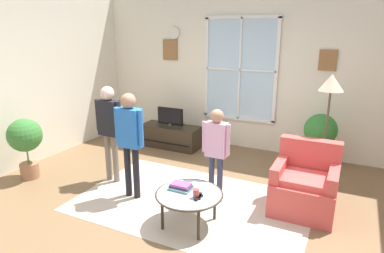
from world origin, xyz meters
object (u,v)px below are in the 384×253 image
(person_blue_shirt, at_px, (130,134))
(potted_plant_by_window, at_px, (320,134))
(book_stack, at_px, (181,187))
(remote_near_books, at_px, (200,196))
(television, at_px, (170,116))
(remote_near_cup, at_px, (199,198))
(tv_stand, at_px, (171,136))
(potted_plant_corner, at_px, (25,140))
(coffee_table, at_px, (189,195))
(floor_lamp, at_px, (330,95))
(person_pink_shirt, at_px, (216,145))
(cup, at_px, (196,193))
(armchair, at_px, (305,186))
(person_black_shirt, at_px, (109,123))

(person_blue_shirt, xyz_separation_m, potted_plant_by_window, (2.16, 2.10, -0.30))
(book_stack, height_order, remote_near_books, book_stack)
(television, xyz_separation_m, remote_near_cup, (1.69, -2.33, -0.20))
(tv_stand, xyz_separation_m, book_stack, (1.40, -2.22, 0.22))
(book_stack, distance_m, potted_plant_corner, 2.67)
(coffee_table, relative_size, floor_lamp, 0.48)
(person_pink_shirt, xyz_separation_m, person_blue_shirt, (-1.06, -0.40, 0.11))
(tv_stand, bearing_deg, remote_near_cup, -54.10)
(cup, bearing_deg, book_stack, 156.67)
(remote_near_books, bearing_deg, cup, -128.76)
(armchair, height_order, cup, armchair)
(person_pink_shirt, distance_m, floor_lamp, 1.65)
(remote_near_cup, height_order, person_blue_shirt, person_blue_shirt)
(floor_lamp, bearing_deg, potted_plant_corner, -159.57)
(armchair, bearing_deg, cup, -135.94)
(remote_near_cup, bearing_deg, potted_plant_corner, 177.38)
(potted_plant_corner, bearing_deg, cup, -2.58)
(book_stack, bearing_deg, remote_near_books, -14.61)
(person_pink_shirt, bearing_deg, remote_near_books, -82.92)
(potted_plant_by_window, relative_size, potted_plant_corner, 0.99)
(armchair, distance_m, remote_near_cup, 1.43)
(cup, relative_size, person_pink_shirt, 0.08)
(cup, distance_m, potted_plant_corner, 2.92)
(coffee_table, distance_m, cup, 0.15)
(tv_stand, relative_size, floor_lamp, 0.69)
(floor_lamp, bearing_deg, person_pink_shirt, -142.91)
(coffee_table, xyz_separation_m, potted_plant_by_window, (1.16, 2.37, 0.23))
(person_pink_shirt, bearing_deg, book_stack, -107.27)
(book_stack, bearing_deg, coffee_table, -20.42)
(person_pink_shirt, distance_m, potted_plant_corner, 2.92)
(potted_plant_corner, relative_size, floor_lamp, 0.57)
(remote_near_books, distance_m, potted_plant_corner, 2.95)
(cup, xyz_separation_m, potted_plant_corner, (-2.92, 0.13, 0.16))
(person_black_shirt, distance_m, potted_plant_by_window, 3.29)
(armchair, bearing_deg, person_pink_shirt, -165.68)
(cup, bearing_deg, armchair, 44.06)
(coffee_table, height_order, person_black_shirt, person_black_shirt)
(book_stack, relative_size, person_black_shirt, 0.18)
(armchair, relative_size, person_black_shirt, 0.60)
(remote_near_cup, relative_size, person_pink_shirt, 0.11)
(armchair, bearing_deg, book_stack, -145.13)
(television, height_order, person_black_shirt, person_black_shirt)
(potted_plant_corner, bearing_deg, armchair, 12.45)
(tv_stand, relative_size, person_pink_shirt, 0.91)
(remote_near_cup, height_order, person_black_shirt, person_black_shirt)
(remote_near_books, relative_size, remote_near_cup, 1.00)
(cup, bearing_deg, remote_near_books, 51.24)
(tv_stand, relative_size, potted_plant_corner, 1.21)
(coffee_table, xyz_separation_m, book_stack, (-0.13, 0.05, 0.06))
(floor_lamp, bearing_deg, book_stack, -132.57)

